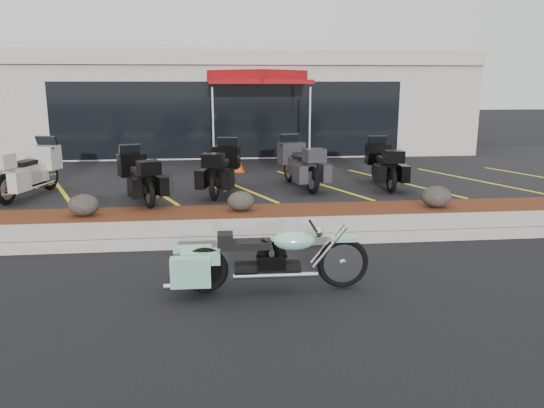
{
  "coord_description": "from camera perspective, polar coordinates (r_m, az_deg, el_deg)",
  "views": [
    {
      "loc": [
        -0.51,
        -7.94,
        2.78
      ],
      "look_at": [
        0.47,
        1.2,
        0.66
      ],
      "focal_mm": 35.0,
      "sensor_mm": 36.0,
      "label": 1
    }
  ],
  "objects": [
    {
      "name": "touring_white",
      "position": [
        14.27,
        -22.93,
        4.08
      ],
      "size": [
        1.47,
        2.47,
        1.35
      ],
      "primitive_type": null,
      "rotation": [
        0.0,
        0.0,
        1.3
      ],
      "color": "beige",
      "rests_on": "upper_lot"
    },
    {
      "name": "touring_black_front",
      "position": [
        12.94,
        -14.93,
        3.57
      ],
      "size": [
        1.53,
        2.25,
        1.22
      ],
      "primitive_type": null,
      "rotation": [
        0.0,
        0.0,
        1.95
      ],
      "color": "black",
      "rests_on": "upper_lot"
    },
    {
      "name": "touring_grey",
      "position": [
        14.19,
        1.9,
        4.96
      ],
      "size": [
        1.3,
        2.37,
        1.3
      ],
      "primitive_type": null,
      "rotation": [
        0.0,
        0.0,
        1.78
      ],
      "color": "#2D2D32",
      "rests_on": "upper_lot"
    },
    {
      "name": "curb",
      "position": [
        9.26,
        -2.73,
        -4.03
      ],
      "size": [
        24.0,
        0.25,
        0.15
      ],
      "primitive_type": "cube",
      "color": "gray",
      "rests_on": "ground"
    },
    {
      "name": "touring_black_rear",
      "position": [
        14.55,
        11.17,
        4.81
      ],
      "size": [
        0.94,
        2.18,
        1.25
      ],
      "primitive_type": null,
      "rotation": [
        0.0,
        0.0,
        1.52
      ],
      "color": "black",
      "rests_on": "upper_lot"
    },
    {
      "name": "traffic_cone",
      "position": [
        15.96,
        -3.62,
        4.41
      ],
      "size": [
        0.35,
        0.35,
        0.52
      ],
      "primitive_type": "cone",
      "rotation": [
        0.0,
        0.0,
        -0.1
      ],
      "color": "red",
      "rests_on": "upper_lot"
    },
    {
      "name": "boulder_left",
      "position": [
        11.26,
        -19.6,
        -0.1
      ],
      "size": [
        0.61,
        0.51,
        0.43
      ],
      "primitive_type": "ellipsoid",
      "color": "black",
      "rests_on": "mulch_bed"
    },
    {
      "name": "upper_lot",
      "position": [
        16.37,
        -4.28,
        3.44
      ],
      "size": [
        26.0,
        9.6,
        0.15
      ],
      "primitive_type": "cube",
      "color": "black",
      "rests_on": "ground"
    },
    {
      "name": "dealership_building",
      "position": [
        22.42,
        -4.92,
        10.96
      ],
      "size": [
        18.0,
        8.16,
        4.0
      ],
      "color": "gray",
      "rests_on": "ground"
    },
    {
      "name": "boulder_right",
      "position": [
        11.87,
        17.26,
        0.77
      ],
      "size": [
        0.65,
        0.54,
        0.46
      ],
      "primitive_type": "ellipsoid",
      "color": "black",
      "rests_on": "mulch_bed"
    },
    {
      "name": "sidewalk",
      "position": [
        9.93,
        -2.98,
        -2.85
      ],
      "size": [
        24.0,
        1.2,
        0.15
      ],
      "primitive_type": "cube",
      "color": "gray",
      "rests_on": "ground"
    },
    {
      "name": "mulch_bed",
      "position": [
        11.08,
        -3.33,
        -1.14
      ],
      "size": [
        24.0,
        1.2,
        0.16
      ],
      "primitive_type": "cube",
      "color": "#39180D",
      "rests_on": "ground"
    },
    {
      "name": "ground",
      "position": [
        8.42,
        -2.35,
        -6.3
      ],
      "size": [
        90.0,
        90.0,
        0.0
      ],
      "primitive_type": "plane",
      "color": "black",
      "rests_on": "ground"
    },
    {
      "name": "hero_cruiser",
      "position": [
        7.32,
        7.64,
        -5.52
      ],
      "size": [
        2.68,
        0.73,
        0.94
      ],
      "primitive_type": null,
      "rotation": [
        0.0,
        0.0,
        -0.02
      ],
      "color": "#7EC4A8",
      "rests_on": "ground"
    },
    {
      "name": "popup_canopy",
      "position": [
        18.09,
        -1.55,
        13.32
      ],
      "size": [
        4.27,
        4.27,
        3.01
      ],
      "rotation": [
        0.0,
        0.0,
        -0.42
      ],
      "color": "silver",
      "rests_on": "upper_lot"
    },
    {
      "name": "touring_black_mid",
      "position": [
        13.56,
        -4.76,
        4.51
      ],
      "size": [
        1.3,
        2.34,
        1.28
      ],
      "primitive_type": null,
      "rotation": [
        0.0,
        0.0,
        1.35
      ],
      "color": "black",
      "rests_on": "upper_lot"
    },
    {
      "name": "boulder_mid",
      "position": [
        11.05,
        -3.37,
        0.32
      ],
      "size": [
        0.57,
        0.48,
        0.4
      ],
      "primitive_type": "ellipsoid",
      "color": "black",
      "rests_on": "mulch_bed"
    }
  ]
}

